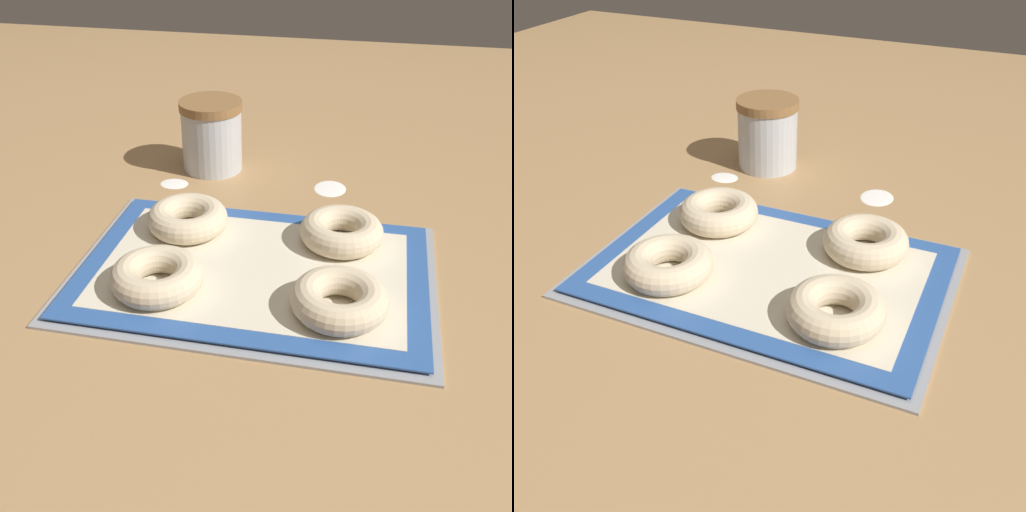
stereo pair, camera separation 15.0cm
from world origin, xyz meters
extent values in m
plane|color=#A87F51|center=(0.00, 0.00, 0.00)|extent=(2.80, 2.80, 0.00)
cube|color=#93969B|center=(0.00, 0.02, 0.00)|extent=(0.51, 0.35, 0.01)
cube|color=#2D569E|center=(0.00, 0.02, 0.01)|extent=(0.48, 0.33, 0.00)
cube|color=beige|center=(0.00, 0.02, 0.01)|extent=(0.43, 0.27, 0.00)
torus|color=beige|center=(-0.12, -0.06, 0.03)|extent=(0.12, 0.12, 0.04)
torus|color=beige|center=(0.13, -0.06, 0.03)|extent=(0.12, 0.12, 0.04)
torus|color=beige|center=(-0.12, 0.10, 0.03)|extent=(0.12, 0.12, 0.04)
torus|color=beige|center=(0.11, 0.11, 0.03)|extent=(0.12, 0.12, 0.04)
cylinder|color=silver|center=(-0.15, 0.35, 0.06)|extent=(0.11, 0.11, 0.12)
cylinder|color=olive|center=(-0.15, 0.35, 0.12)|extent=(0.12, 0.12, 0.02)
ellipsoid|color=white|center=(-0.20, 0.27, 0.00)|extent=(0.05, 0.04, 0.00)
ellipsoid|color=white|center=(0.08, 0.31, 0.00)|extent=(0.06, 0.07, 0.00)
camera|label=1|loc=(0.15, -0.67, 0.49)|focal=42.00mm
camera|label=2|loc=(0.29, -0.62, 0.49)|focal=42.00mm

